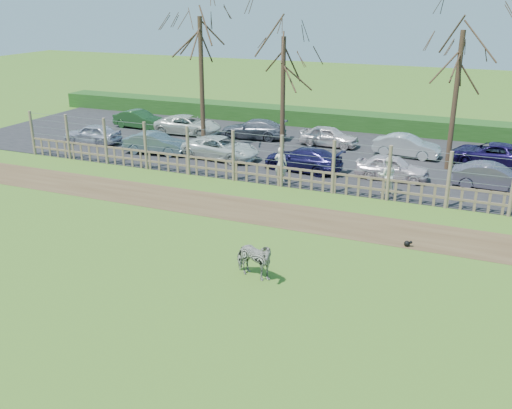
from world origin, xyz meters
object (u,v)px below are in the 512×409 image
at_px(tree_left, 201,52).
at_px(car_5, 493,177).
at_px(tree_right, 459,67).
at_px(car_11, 407,146).
at_px(car_4, 392,167).
at_px(zebra, 253,259).
at_px(visitor_a, 281,164).
at_px(car_1, 156,143).
at_px(car_12, 491,154).
at_px(car_3, 303,159).
at_px(car_10, 329,136).
at_px(car_7, 139,119).
at_px(crow, 407,244).
at_px(car_2, 221,148).
at_px(visitor_b, 387,176).
at_px(tree_mid, 283,68).
at_px(car_0, 92,134).
at_px(car_9, 253,129).
at_px(car_8, 188,125).

xyz_separation_m(tree_left, car_5, (15.75, -1.19, -4.98)).
bearing_deg(tree_right, car_11, 145.09).
xyz_separation_m(car_4, car_11, (-0.02, 4.56, 0.00)).
relative_size(zebra, visitor_a, 0.90).
height_order(tree_right, visitor_a, tree_right).
height_order(tree_left, car_1, tree_left).
bearing_deg(car_11, car_12, -85.12).
relative_size(car_3, car_10, 1.17).
height_order(car_1, car_7, same).
relative_size(tree_right, car_4, 2.09).
relative_size(crow, car_5, 0.08).
distance_m(tree_right, visitor_a, 10.03).
relative_size(car_2, car_3, 1.04).
relative_size(car_1, car_12, 0.84).
distance_m(visitor_b, car_10, 8.89).
distance_m(tree_left, visitor_b, 12.81).
relative_size(tree_left, crow, 26.39).
bearing_deg(tree_mid, zebra, -73.16).
bearing_deg(visitor_a, tree_right, -144.88).
bearing_deg(car_4, tree_mid, 70.06).
xyz_separation_m(zebra, car_3, (-2.29, 11.93, -0.02)).
bearing_deg(car_0, tree_left, 95.76).
relative_size(car_3, car_11, 1.14).
distance_m(visitor_a, car_9, 8.97).
bearing_deg(tree_mid, car_3, -51.44).
height_order(tree_left, car_2, tree_left).
bearing_deg(car_5, car_0, 91.70).
bearing_deg(car_4, tree_left, 82.77).
distance_m(tree_right, car_12, 5.30).
distance_m(zebra, car_11, 16.89).
bearing_deg(visitor_a, car_10, -93.33).
height_order(car_1, car_10, same).
distance_m(visitor_a, car_1, 8.64).
bearing_deg(car_2, car_5, -84.23).
relative_size(visitor_b, car_8, 0.40).
distance_m(zebra, car_7, 23.15).
distance_m(visitor_a, car_5, 9.89).
bearing_deg(car_12, car_4, -43.22).
relative_size(car_4, car_11, 0.97).
height_order(car_2, car_3, same).
bearing_deg(zebra, car_12, -7.31).
xyz_separation_m(car_2, car_3, (4.87, -0.38, 0.00)).
height_order(tree_right, car_4, tree_right).
height_order(zebra, car_10, zebra).
distance_m(tree_mid, zebra, 15.82).
bearing_deg(car_5, car_9, 72.40).
xyz_separation_m(car_0, car_4, (18.13, -0.20, 0.00)).
xyz_separation_m(car_4, car_12, (4.41, 4.54, 0.00)).
bearing_deg(car_5, car_11, 48.39).
height_order(zebra, car_9, zebra).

